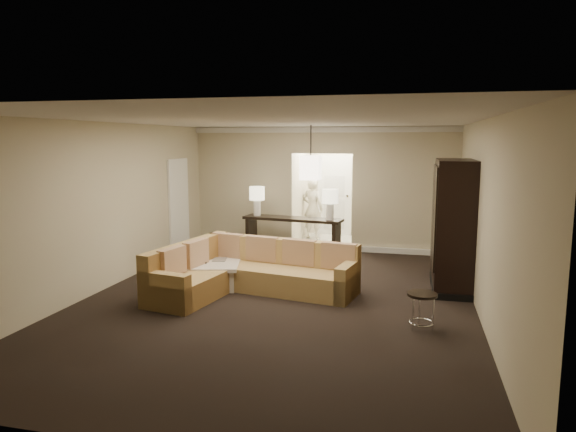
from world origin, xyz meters
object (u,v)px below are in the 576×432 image
(coffee_table, at_px, (210,273))
(console_table, at_px, (293,233))
(drink_table, at_px, (422,303))
(person, at_px, (313,205))
(sectional_sofa, at_px, (247,272))
(armoire, at_px, (452,228))

(coffee_table, bearing_deg, console_table, 71.72)
(drink_table, height_order, person, person)
(console_table, height_order, drink_table, console_table)
(person, bearing_deg, sectional_sofa, 104.68)
(person, bearing_deg, drink_table, 130.49)
(coffee_table, bearing_deg, person, 78.99)
(armoire, bearing_deg, drink_table, -103.35)
(console_table, height_order, person, person)
(person, bearing_deg, console_table, 105.29)
(console_table, bearing_deg, armoire, -21.74)
(armoire, height_order, drink_table, armoire)
(sectional_sofa, distance_m, person, 4.92)
(coffee_table, xyz_separation_m, armoire, (4.05, 0.83, 0.83))
(sectional_sofa, distance_m, coffee_table, 0.79)
(armoire, bearing_deg, sectional_sofa, -162.21)
(drink_table, relative_size, person, 0.29)
(sectional_sofa, relative_size, drink_table, 6.38)
(coffee_table, distance_m, drink_table, 3.77)
(coffee_table, height_order, console_table, console_table)
(coffee_table, xyz_separation_m, drink_table, (3.55, -1.27, 0.14))
(sectional_sofa, bearing_deg, console_table, 97.94)
(armoire, distance_m, person, 4.96)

